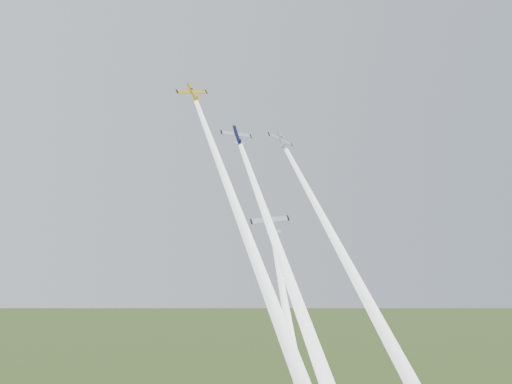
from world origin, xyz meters
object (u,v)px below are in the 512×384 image
(plane_yellow, at_px, (193,92))
(plane_silver_low, at_px, (270,221))
(plane_navy, at_px, (237,135))
(plane_silver_right, at_px, (281,140))

(plane_yellow, xyz_separation_m, plane_silver_low, (14.44, -8.48, -27.92))
(plane_navy, distance_m, plane_silver_right, 15.25)
(plane_navy, height_order, plane_silver_right, plane_silver_right)
(plane_yellow, relative_size, plane_silver_low, 0.85)
(plane_yellow, relative_size, plane_navy, 1.02)
(plane_silver_right, height_order, plane_silver_low, plane_silver_right)
(plane_silver_right, bearing_deg, plane_silver_low, -138.40)
(plane_yellow, height_order, plane_silver_low, plane_yellow)
(plane_yellow, xyz_separation_m, plane_silver_right, (21.43, -1.00, -8.75))
(plane_yellow, bearing_deg, plane_silver_right, -3.48)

